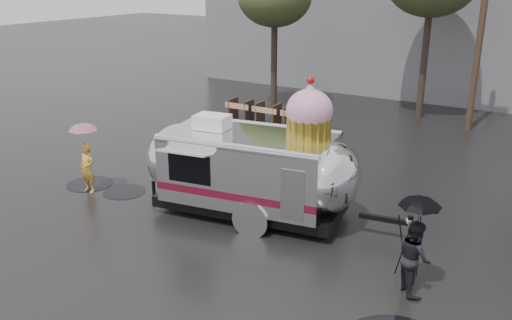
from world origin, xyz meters
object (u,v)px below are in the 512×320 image
Objects in this scene: airstream_trailer at (253,166)px; tripod at (408,239)px; person_left at (87,168)px; person_right at (414,257)px.

airstream_trailer is 5.39× the size of tripod.
person_left is (-5.40, -1.32, -0.70)m from airstream_trailer.
person_right is at bearing -26.23° from airstream_trailer.
airstream_trailer is 4.59× the size of person_right.
airstream_trailer is at bearing 148.66° from tripod.
airstream_trailer reaches higher than person_left.
person_left is 0.93× the size of person_right.
person_left is 10.51m from person_right.
person_right is at bearing -0.38° from person_left.
person_right is (10.51, -0.25, 0.06)m from person_left.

